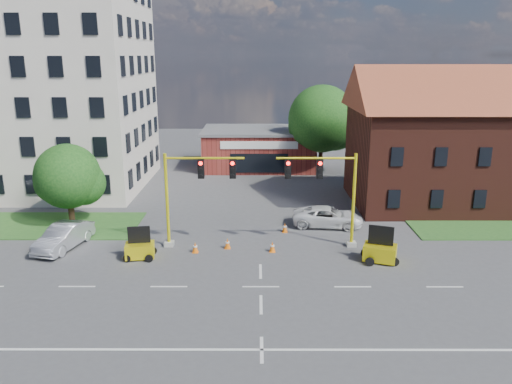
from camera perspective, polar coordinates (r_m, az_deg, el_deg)
ground at (r=27.56m, az=0.55°, el=-10.78°), size 120.00×120.00×0.00m
grass_verge_ne at (r=40.20m, az=27.12°, el=-3.90°), size 14.00×4.00×0.08m
lane_markings at (r=24.90m, az=0.59°, el=-13.81°), size 60.00×36.00×0.01m
office_block at (r=50.70m, az=-23.40°, el=12.08°), size 18.40×15.40×20.60m
brick_shop at (r=55.62m, az=0.34°, el=5.04°), size 12.40×8.40×4.30m
townhouse_row at (r=45.05m, az=24.11°, el=6.12°), size 21.00×11.00×11.50m
tree_large at (r=52.71m, az=7.91°, el=8.03°), size 7.32×6.97×9.27m
tree_nw_front at (r=38.81m, az=-20.33°, el=1.50°), size 4.98×4.74×6.01m
signal_mast_west at (r=32.08m, az=-7.31°, el=0.40°), size 5.30×0.60×6.20m
signal_mast_east at (r=32.14m, az=8.28°, el=0.38°), size 5.30×0.60×6.20m
trailer_west at (r=31.74m, az=-13.13°, el=-6.34°), size 1.89×1.41×1.98m
trailer_east at (r=31.34m, az=13.98°, el=-6.56°), size 2.23×1.85×2.18m
cone_a at (r=32.11m, az=-6.97°, el=-6.32°), size 0.40×0.40×0.70m
cone_b at (r=32.58m, az=-3.28°, el=-5.89°), size 0.40×0.40×0.70m
cone_c at (r=32.00m, az=1.88°, el=-6.28°), size 0.40×0.40×0.70m
cone_d at (r=35.49m, az=3.31°, el=-4.08°), size 0.40×0.40×0.70m
pickup_white at (r=36.92m, az=8.19°, el=-2.82°), size 5.39×2.97×1.43m
sedan_silver_front at (r=34.72m, az=-21.13°, el=-4.78°), size 2.78×5.09×1.59m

